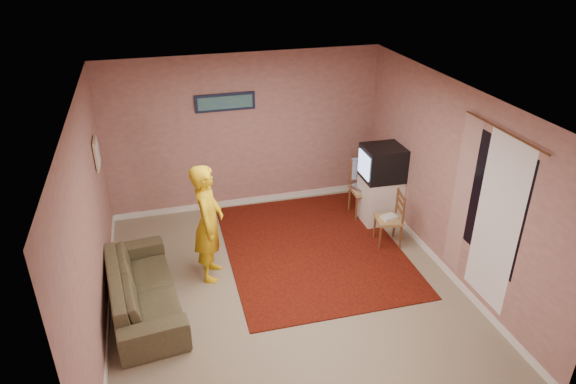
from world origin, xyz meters
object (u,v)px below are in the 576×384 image
object	(u,v)px
tv_cabinet	(380,199)
crt_tv	(382,163)
sofa	(143,288)
person	(208,223)
chair_b	(389,213)
chair_a	(365,183)

from	to	relation	value
tv_cabinet	crt_tv	world-z (taller)	crt_tv
crt_tv	sofa	xyz separation A→B (m)	(-3.74, -1.24, -0.73)
crt_tv	sofa	size ratio (longest dim) A/B	0.32
person	crt_tv	bearing A→B (deg)	-59.61
chair_b	sofa	size ratio (longest dim) A/B	0.23
person	chair_a	bearing A→B (deg)	-54.31
chair_a	sofa	xyz separation A→B (m)	(-3.58, -1.47, -0.29)
tv_cabinet	person	size ratio (longest dim) A/B	0.45
crt_tv	tv_cabinet	bearing A→B (deg)	0.00
sofa	chair_b	bearing A→B (deg)	-87.31
chair_b	person	xyz separation A→B (m)	(-2.67, -0.08, 0.31)
sofa	person	distance (m)	1.15
person	tv_cabinet	bearing A→B (deg)	-59.64
tv_cabinet	sofa	distance (m)	3.95
chair_a	tv_cabinet	bearing A→B (deg)	-49.97
crt_tv	sofa	world-z (taller)	crt_tv
crt_tv	person	size ratio (longest dim) A/B	0.39
tv_cabinet	chair_a	bearing A→B (deg)	127.35
chair_a	person	bearing A→B (deg)	-156.63
sofa	chair_a	bearing A→B (deg)	-73.66
crt_tv	chair_a	bearing A→B (deg)	128.22
person	sofa	bearing A→B (deg)	131.71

